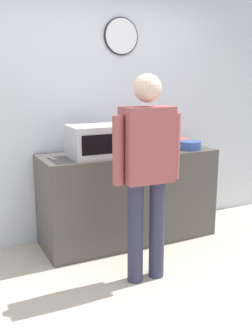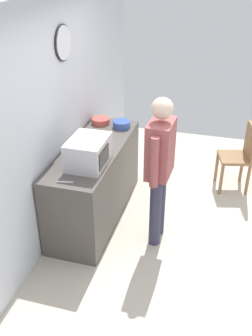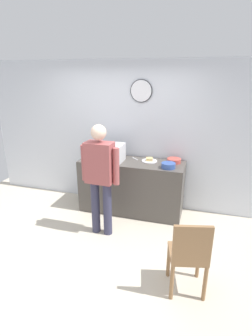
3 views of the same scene
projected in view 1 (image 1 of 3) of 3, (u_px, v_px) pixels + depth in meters
ground_plane at (170, 301)px, 3.04m from camera, size 6.00×6.00×0.00m
back_wall at (92, 114)px, 4.15m from camera, size 5.40×0.13×2.60m
kitchen_counter at (129, 196)px, 4.11m from camera, size 1.80×0.62×0.94m
microwave at (96, 141)px, 3.72m from camera, size 0.50×0.39×0.30m
sandwich_plate at (149, 146)px, 4.20m from camera, size 0.26×0.26×0.06m
salad_bowl at (190, 145)px, 4.14m from camera, size 0.23×0.23×0.09m
cereal_bowl at (179, 141)px, 4.42m from camera, size 0.23×0.23×0.07m
fork_utensil at (52, 158)px, 3.68m from camera, size 0.05×0.17×0.01m
spoon_utensil at (123, 149)px, 4.14m from camera, size 0.14×0.13×0.01m
person_standing at (147, 164)px, 3.16m from camera, size 0.59×0.26×1.71m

